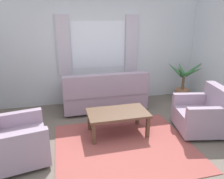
% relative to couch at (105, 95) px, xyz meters
% --- Properties ---
extents(ground_plane, '(6.24, 6.24, 0.00)m').
position_rel_couch_xyz_m(ground_plane, '(-0.01, -1.60, -0.37)').
color(ground_plane, '#6B6056').
extents(wall_back, '(5.32, 0.12, 2.60)m').
position_rel_couch_xyz_m(wall_back, '(-0.01, 0.66, 0.93)').
color(wall_back, silver).
rests_on(wall_back, ground_plane).
extents(window_with_curtains, '(1.98, 0.07, 1.40)m').
position_rel_couch_xyz_m(window_with_curtains, '(-0.01, 0.57, 1.08)').
color(window_with_curtains, white).
extents(area_rug, '(2.27, 1.99, 0.01)m').
position_rel_couch_xyz_m(area_rug, '(-0.01, -1.60, -0.36)').
color(area_rug, '#9E4C47').
rests_on(area_rug, ground_plane).
extents(couch, '(1.90, 0.82, 0.92)m').
position_rel_couch_xyz_m(couch, '(0.00, 0.00, 0.00)').
color(couch, '#998499').
rests_on(couch, ground_plane).
extents(armchair_left, '(0.96, 0.97, 0.88)m').
position_rel_couch_xyz_m(armchair_left, '(-1.71, -1.58, -0.01)').
color(armchair_left, '#998499').
rests_on(armchair_left, ground_plane).
extents(armchair_right, '(0.97, 0.99, 0.88)m').
position_rel_couch_xyz_m(armchair_right, '(1.57, -1.46, -0.01)').
color(armchair_right, '#998499').
rests_on(armchair_right, ground_plane).
extents(coffee_table, '(1.10, 0.64, 0.44)m').
position_rel_couch_xyz_m(coffee_table, '(-0.01, -1.16, 0.01)').
color(coffee_table, brown).
rests_on(coffee_table, ground_plane).
extents(potted_plant, '(1.05, 1.00, 1.05)m').
position_rel_couch_xyz_m(potted_plant, '(2.13, 0.13, 0.04)').
color(potted_plant, '#9E6B4C').
rests_on(potted_plant, ground_plane).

